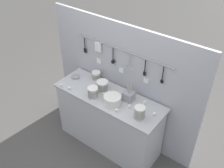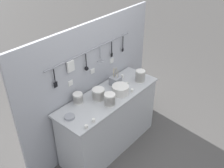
{
  "view_description": "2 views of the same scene",
  "coord_description": "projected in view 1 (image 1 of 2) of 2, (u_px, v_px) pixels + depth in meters",
  "views": [
    {
      "loc": [
        1.7,
        -2.16,
        3.16
      ],
      "look_at": [
        0.05,
        0.01,
        1.14
      ],
      "focal_mm": 42.0,
      "sensor_mm": 36.0,
      "label": 1
    },
    {
      "loc": [
        -2.15,
        -1.9,
        2.94
      ],
      "look_at": [
        0.03,
        -0.03,
        1.09
      ],
      "focal_mm": 42.0,
      "sensor_mm": 36.0,
      "label": 2
    }
  ],
  "objects": [
    {
      "name": "cup_front_left",
      "position": [
        129.0,
        107.0,
        3.33
      ],
      "size": [
        0.04,
        0.04,
        0.04
      ],
      "color": "silver",
      "rests_on": "counter"
    },
    {
      "name": "bowl_stack_back_corner",
      "position": [
        102.0,
        86.0,
        3.6
      ],
      "size": [
        0.16,
        0.16,
        0.15
      ],
      "color": "silver",
      "rests_on": "counter"
    },
    {
      "name": "bowl_stack_nested_right",
      "position": [
        140.0,
        113.0,
        3.14
      ],
      "size": [
        0.13,
        0.13,
        0.18
      ],
      "color": "silver",
      "rests_on": "counter"
    },
    {
      "name": "cup_beside_plates",
      "position": [
        145.0,
        103.0,
        3.39
      ],
      "size": [
        0.04,
        0.04,
        0.04
      ],
      "color": "silver",
      "rests_on": "counter"
    },
    {
      "name": "cup_edge_far",
      "position": [
        69.0,
        88.0,
        3.64
      ],
      "size": [
        0.04,
        0.04,
        0.04
      ],
      "color": "silver",
      "rests_on": "counter"
    },
    {
      "name": "bowl_stack_wide_centre",
      "position": [
        96.0,
        76.0,
        3.8
      ],
      "size": [
        0.13,
        0.13,
        0.13
      ],
      "color": "silver",
      "rests_on": "counter"
    },
    {
      "name": "steel_mixing_bowl",
      "position": [
        76.0,
        77.0,
        3.88
      ],
      "size": [
        0.13,
        0.13,
        0.03
      ],
      "color": "#93969E",
      "rests_on": "counter"
    },
    {
      "name": "cup_back_right",
      "position": [
        116.0,
        110.0,
        3.27
      ],
      "size": [
        0.04,
        0.04,
        0.04
      ],
      "color": "silver",
      "rests_on": "counter"
    },
    {
      "name": "ground_plane",
      "position": [
        109.0,
        142.0,
        4.09
      ],
      "size": [
        20.0,
        20.0,
        0.0
      ],
      "primitive_type": "plane",
      "color": "#514F4C"
    },
    {
      "name": "cup_centre",
      "position": [
        104.0,
        94.0,
        3.53
      ],
      "size": [
        0.04,
        0.04,
        0.04
      ],
      "color": "silver",
      "rests_on": "counter"
    },
    {
      "name": "plate_stack",
      "position": [
        112.0,
        100.0,
        3.38
      ],
      "size": [
        0.23,
        0.23,
        0.12
      ],
      "color": "silver",
      "rests_on": "counter"
    },
    {
      "name": "cup_by_caddy",
      "position": [
        62.0,
        85.0,
        3.69
      ],
      "size": [
        0.04,
        0.04,
        0.04
      ],
      "color": "silver",
      "rests_on": "counter"
    },
    {
      "name": "cup_mid_row",
      "position": [
        154.0,
        114.0,
        3.22
      ],
      "size": [
        0.04,
        0.04,
        0.04
      ],
      "color": "silver",
      "rests_on": "counter"
    },
    {
      "name": "bowl_stack_short_front",
      "position": [
        93.0,
        93.0,
        3.47
      ],
      "size": [
        0.14,
        0.14,
        0.16
      ],
      "color": "silver",
      "rests_on": "counter"
    },
    {
      "name": "back_wall",
      "position": [
        122.0,
        84.0,
        3.73
      ],
      "size": [
        2.38,
        0.11,
        1.86
      ],
      "color": "#A8AAB2",
      "rests_on": "ground"
    },
    {
      "name": "counter",
      "position": [
        109.0,
        120.0,
        3.81
      ],
      "size": [
        1.58,
        0.55,
        0.92
      ],
      "color": "#B7BABC",
      "rests_on": "ground"
    },
    {
      "name": "cutlery_caddy",
      "position": [
        129.0,
        96.0,
        3.44
      ],
      "size": [
        0.13,
        0.13,
        0.27
      ],
      "color": "#93969E",
      "rests_on": "counter"
    }
  ]
}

